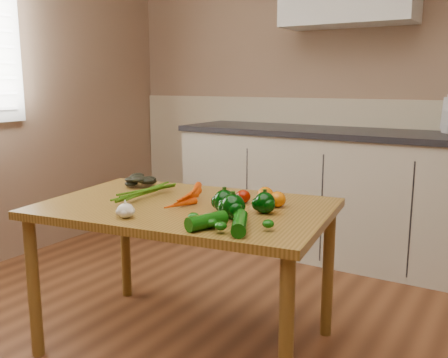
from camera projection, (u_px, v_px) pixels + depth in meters
name	position (u px, v px, depth m)	size (l,w,h in m)	color
room	(168.00, 74.00, 1.63)	(4.04, 5.04, 2.64)	brown
counter_run	(379.00, 197.00, 3.36)	(2.84, 0.64, 1.14)	#BDB69D
table	(186.00, 221.00, 2.25)	(1.37, 0.98, 0.68)	olive
carrot_bunch	(174.00, 195.00, 2.28)	(0.24, 0.18, 0.06)	#E44705
leafy_greens	(141.00, 178.00, 2.61)	(0.18, 0.16, 0.09)	black
garlic_bulb	(125.00, 211.00, 2.01)	(0.07, 0.07, 0.06)	silver
pepper_a	(224.00, 201.00, 2.09)	(0.10, 0.10, 0.10)	black
pepper_b	(265.00, 203.00, 2.08)	(0.09, 0.09, 0.09)	black
pepper_c	(233.00, 207.00, 1.99)	(0.10, 0.10, 0.10)	black
tomato_a	(243.00, 196.00, 2.26)	(0.07, 0.07, 0.06)	#811002
tomato_b	(265.00, 194.00, 2.29)	(0.07, 0.07, 0.07)	#D16605
tomato_c	(277.00, 199.00, 2.19)	(0.08, 0.08, 0.07)	#D16605
zucchini_a	(240.00, 223.00, 1.84)	(0.06, 0.06, 0.21)	#094407
zucchini_b	(207.00, 221.00, 1.87)	(0.06, 0.06, 0.17)	#094407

